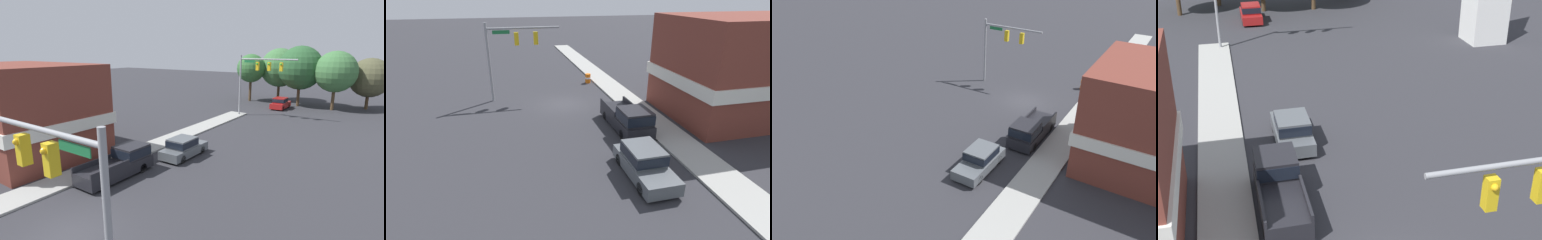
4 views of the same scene
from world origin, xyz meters
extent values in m
plane|color=#2D2D33|center=(0.00, 0.00, 0.00)|extent=(200.00, 200.00, 0.00)
cube|color=#9E9E99|center=(-5.70, 0.00, 0.07)|extent=(2.40, 60.00, 0.14)
cylinder|color=gray|center=(5.83, -2.44, 3.33)|extent=(0.22, 0.22, 6.67)
cylinder|color=gray|center=(2.79, -2.44, 6.17)|extent=(6.06, 0.18, 0.18)
cube|color=gold|center=(3.41, -2.44, 5.30)|extent=(0.36, 0.36, 1.05)
sphere|color=yellow|center=(3.41, -2.64, 5.62)|extent=(0.22, 0.22, 0.22)
cube|color=gold|center=(1.78, -2.44, 5.30)|extent=(0.36, 0.36, 1.05)
sphere|color=yellow|center=(1.78, -2.64, 5.62)|extent=(0.22, 0.22, 0.22)
cube|color=#196B38|center=(4.63, -2.44, 5.88)|extent=(1.40, 0.04, 0.30)
cylinder|color=black|center=(-2.74, 13.19, 0.33)|extent=(0.22, 0.66, 0.66)
cylinder|color=black|center=(-1.11, 13.19, 0.33)|extent=(0.22, 0.66, 0.66)
cylinder|color=black|center=(-2.74, 10.41, 0.33)|extent=(0.22, 0.66, 0.66)
cylinder|color=black|center=(-1.11, 10.41, 0.33)|extent=(0.22, 0.66, 0.66)
cube|color=#51565B|center=(-1.92, 11.80, 0.53)|extent=(1.85, 4.48, 0.69)
cube|color=#51565B|center=(-1.92, 11.53, 1.24)|extent=(1.70, 2.15, 0.74)
cube|color=black|center=(-1.92, 11.53, 1.24)|extent=(1.72, 2.24, 0.52)
cylinder|color=black|center=(-4.19, 7.46, 0.33)|extent=(0.22, 0.66, 0.66)
cylinder|color=black|center=(-2.46, 7.46, 0.33)|extent=(0.22, 0.66, 0.66)
cylinder|color=black|center=(-4.19, 4.07, 0.33)|extent=(0.22, 0.66, 0.66)
cylinder|color=black|center=(-2.46, 4.07, 0.33)|extent=(0.22, 0.66, 0.66)
cube|color=black|center=(-3.32, 5.77, 0.61)|extent=(1.95, 5.47, 0.85)
cube|color=black|center=(-3.32, 7.26, 1.47)|extent=(1.86, 2.08, 0.87)
cube|color=black|center=(-3.32, 7.26, 1.47)|extent=(1.88, 2.16, 0.61)
cube|color=black|center=(-4.24, 4.58, 1.21)|extent=(0.12, 3.09, 0.35)
cube|color=black|center=(-2.41, 4.58, 1.21)|extent=(0.12, 3.09, 0.35)
cylinder|color=orange|center=(-3.90, -5.95, 0.48)|extent=(0.57, 0.57, 0.97)
cylinder|color=white|center=(-3.90, -5.95, 0.53)|extent=(0.58, 0.58, 0.17)
camera|label=1|loc=(11.70, -7.09, 8.51)|focal=28.00mm
camera|label=2|loc=(4.68, 23.84, 8.90)|focal=28.00mm
camera|label=3|loc=(-12.61, 30.54, 15.82)|focal=35.00mm
camera|label=4|loc=(-5.16, -13.73, 13.78)|focal=50.00mm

